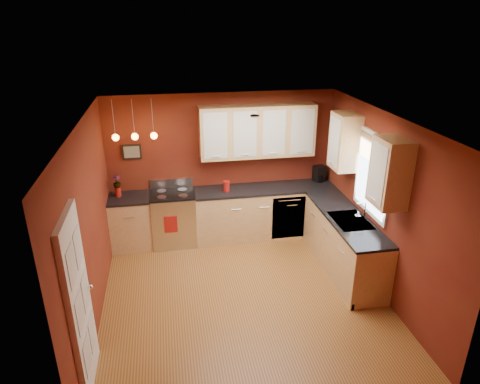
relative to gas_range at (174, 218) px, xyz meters
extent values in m
plane|color=#9C682D|center=(0.92, -1.80, -0.48)|extent=(4.20, 4.20, 0.00)
cube|color=silver|center=(0.92, -1.80, 2.12)|extent=(4.00, 4.20, 0.02)
cube|color=maroon|center=(0.92, 0.30, 0.82)|extent=(4.00, 0.02, 2.60)
cube|color=maroon|center=(0.92, -3.90, 0.82)|extent=(4.00, 0.02, 2.60)
cube|color=maroon|center=(-1.08, -1.80, 0.82)|extent=(0.02, 4.20, 2.60)
cube|color=maroon|center=(2.92, -1.80, 0.82)|extent=(0.02, 4.20, 2.60)
cube|color=tan|center=(-0.73, 0.00, -0.03)|extent=(0.70, 0.60, 0.90)
cube|color=tan|center=(1.65, 0.00, -0.03)|extent=(2.54, 0.60, 0.90)
cube|color=tan|center=(2.62, -1.35, -0.03)|extent=(0.60, 2.10, 0.90)
cube|color=black|center=(-0.73, 0.00, 0.44)|extent=(0.70, 0.62, 0.04)
cube|color=black|center=(1.65, 0.00, 0.44)|extent=(2.54, 0.62, 0.04)
cube|color=black|center=(2.62, -1.35, 0.44)|extent=(0.62, 2.10, 0.04)
cube|color=silver|center=(0.00, 0.00, -0.02)|extent=(0.76, 0.64, 0.92)
cube|color=black|center=(0.00, -0.30, 0.00)|extent=(0.55, 0.02, 0.32)
cylinder|color=silver|center=(0.00, -0.31, 0.24)|extent=(0.60, 0.02, 0.02)
cube|color=black|center=(0.00, 0.00, 0.45)|extent=(0.76, 0.60, 0.03)
cylinder|color=gray|center=(-0.18, -0.14, 0.47)|extent=(0.16, 0.16, 0.01)
cylinder|color=gray|center=(0.18, -0.14, 0.47)|extent=(0.16, 0.16, 0.01)
cylinder|color=gray|center=(-0.18, 0.14, 0.47)|extent=(0.16, 0.16, 0.01)
cylinder|color=gray|center=(0.18, 0.14, 0.47)|extent=(0.16, 0.16, 0.01)
cube|color=silver|center=(0.00, 0.30, 0.55)|extent=(0.76, 0.04, 0.16)
cube|color=silver|center=(2.02, -0.29, -0.03)|extent=(0.60, 0.02, 0.80)
cube|color=gray|center=(2.62, -1.50, 0.43)|extent=(0.50, 0.70, 0.05)
cube|color=black|center=(2.62, -1.33, 0.42)|extent=(0.42, 0.30, 0.02)
cube|color=black|center=(2.62, -1.67, 0.42)|extent=(0.42, 0.30, 0.02)
cylinder|color=white|center=(2.84, -1.50, 0.60)|extent=(0.02, 0.02, 0.28)
cylinder|color=white|center=(2.77, -1.50, 0.73)|extent=(0.16, 0.02, 0.02)
cube|color=white|center=(2.90, -1.50, 1.17)|extent=(0.04, 1.02, 1.22)
cube|color=white|center=(2.89, -1.50, 1.17)|extent=(0.01, 0.90, 1.10)
cube|color=#8F6A47|center=(2.87, -1.50, 1.54)|extent=(0.02, 0.96, 0.36)
cube|color=white|center=(-1.05, -3.00, 0.54)|extent=(0.06, 0.82, 2.05)
cube|color=silver|center=(-1.02, -3.18, 1.12)|extent=(0.00, 0.28, 0.40)
cube|color=silver|center=(-1.02, -2.82, 1.12)|extent=(0.00, 0.28, 0.40)
cube|color=silver|center=(-1.02, -3.18, 0.57)|extent=(0.00, 0.28, 0.40)
cube|color=silver|center=(-1.02, -2.82, 0.57)|extent=(0.00, 0.28, 0.40)
cube|color=silver|center=(-1.02, -3.18, 0.02)|extent=(0.00, 0.28, 0.40)
cube|color=silver|center=(-1.02, -2.82, 0.02)|extent=(0.00, 0.28, 0.40)
sphere|color=white|center=(-0.99, -2.67, 0.52)|extent=(0.06, 0.06, 0.06)
cube|color=tan|center=(1.52, 0.12, 1.47)|extent=(2.00, 0.35, 0.90)
cube|color=tan|center=(2.75, -1.48, 1.47)|extent=(0.35, 1.95, 0.90)
cube|color=black|center=(-0.63, 0.28, 1.17)|extent=(0.32, 0.03, 0.26)
cylinder|color=gray|center=(-0.83, -0.05, 1.82)|extent=(0.01, 0.01, 0.60)
sphere|color=#FFA53F|center=(-0.83, -0.05, 1.52)|extent=(0.11, 0.11, 0.11)
cylinder|color=gray|center=(-0.53, -0.05, 1.82)|extent=(0.01, 0.01, 0.60)
sphere|color=#FFA53F|center=(-0.53, -0.05, 1.52)|extent=(0.11, 0.11, 0.11)
cylinder|color=gray|center=(-0.23, -0.05, 1.82)|extent=(0.01, 0.01, 0.60)
sphere|color=#FFA53F|center=(-0.23, -0.05, 1.52)|extent=(0.11, 0.11, 0.11)
cylinder|color=#9C1510|center=(0.94, -0.03, 0.54)|extent=(0.11, 0.11, 0.17)
cylinder|color=#9C1510|center=(0.94, -0.03, 0.63)|extent=(0.12, 0.12, 0.02)
cylinder|color=#9C1510|center=(-0.91, 0.07, 0.54)|extent=(0.10, 0.10, 0.16)
imported|color=#9C1510|center=(-0.91, 0.07, 0.72)|extent=(0.15, 0.15, 0.23)
cube|color=black|center=(2.71, 0.15, 0.61)|extent=(0.24, 0.22, 0.29)
cylinder|color=black|center=(2.71, 0.09, 0.53)|extent=(0.14, 0.14, 0.14)
imported|color=white|center=(2.69, -1.58, 0.55)|extent=(0.08, 0.09, 0.17)
cube|color=#9C1510|center=(-0.06, -0.33, 0.04)|extent=(0.22, 0.02, 0.30)
camera|label=1|loc=(-0.04, -6.90, 3.35)|focal=32.00mm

